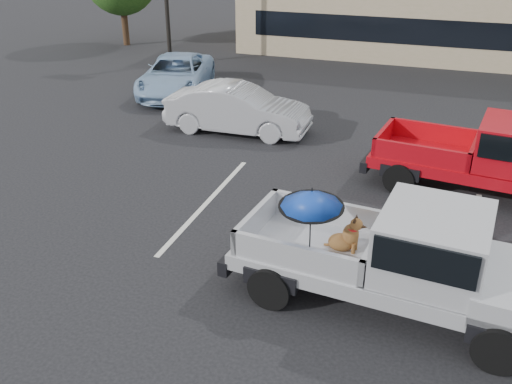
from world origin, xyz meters
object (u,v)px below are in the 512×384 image
at_px(silver_pickup, 416,256).
at_px(silver_sedan, 238,109).
at_px(red_pickup, 506,157).
at_px(blue_suv, 176,75).

relative_size(silver_pickup, silver_sedan, 1.34).
relative_size(red_pickup, blue_suv, 1.19).
bearing_deg(blue_suv, silver_sedan, -55.48).
relative_size(red_pickup, silver_sedan, 1.32).
bearing_deg(silver_pickup, blue_suv, 137.99).
bearing_deg(red_pickup, silver_sedan, 171.27).
relative_size(silver_pickup, blue_suv, 1.20).
xyz_separation_m(silver_pickup, blue_suv, (-9.51, 10.49, -0.37)).
relative_size(silver_pickup, red_pickup, 1.01).
height_order(red_pickup, silver_sedan, red_pickup).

